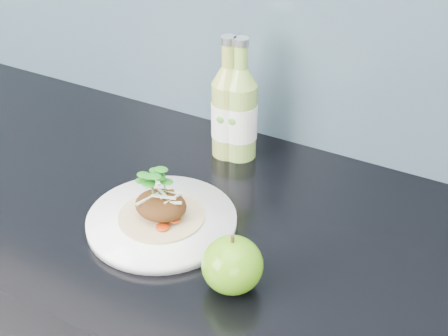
{
  "coord_description": "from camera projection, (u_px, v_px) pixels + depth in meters",
  "views": [
    {
      "loc": [
        0.42,
        0.99,
        1.52
      ],
      "look_at": [
        0.03,
        1.69,
        1.0
      ],
      "focal_mm": 50.0,
      "sensor_mm": 36.0,
      "label": 1
    }
  ],
  "objects": [
    {
      "name": "cider_bottle_left",
      "position": [
        228.0,
        112.0,
        1.14
      ],
      "size": [
        0.07,
        0.07,
        0.23
      ],
      "rotation": [
        0.0,
        0.0,
        -0.18
      ],
      "color": "#99A846",
      "rests_on": "kitchen_counter"
    },
    {
      "name": "cider_bottle_right",
      "position": [
        240.0,
        113.0,
        1.13
      ],
      "size": [
        0.08,
        0.08,
        0.23
      ],
      "rotation": [
        0.0,
        0.0,
        -0.38
      ],
      "color": "#8BB44B",
      "rests_on": "kitchen_counter"
    },
    {
      "name": "pork_taco",
      "position": [
        161.0,
        203.0,
        0.97
      ],
      "size": [
        0.14,
        0.14,
        0.09
      ],
      "color": "tan",
      "rests_on": "dinner_plate"
    },
    {
      "name": "dinner_plate",
      "position": [
        162.0,
        221.0,
        0.99
      ],
      "size": [
        0.3,
        0.3,
        0.02
      ],
      "color": "white",
      "rests_on": "kitchen_counter"
    },
    {
      "name": "green_apple",
      "position": [
        232.0,
        265.0,
        0.86
      ],
      "size": [
        0.11,
        0.11,
        0.09
      ],
      "rotation": [
        0.0,
        0.0,
        -0.34
      ],
      "color": "#527F0D",
      "rests_on": "kitchen_counter"
    }
  ]
}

